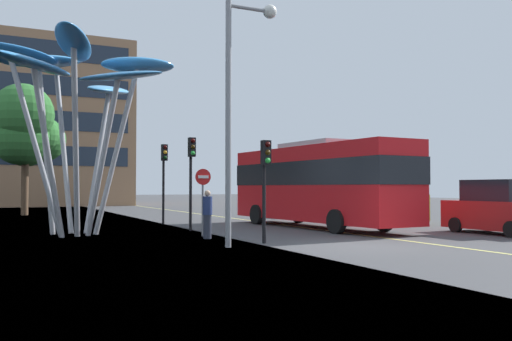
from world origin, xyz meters
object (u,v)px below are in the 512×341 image
Objects in this scene: traffic_light_kerb_far at (191,163)px; car_parked_mid at (389,203)px; car_parked_far at (312,201)px; street_lamp at (240,88)px; red_bus at (317,181)px; no_entry_sign at (203,191)px; traffic_light_kerb_near at (265,168)px; pedestrian at (207,214)px; leaf_sculpture at (69,77)px; traffic_light_island_mid at (164,167)px; car_parked_near at (499,209)px.

traffic_light_kerb_far is 10.93m from car_parked_mid.
car_parked_far is 18.02m from street_lamp.
red_bus is 6.37m from no_entry_sign.
traffic_light_kerb_near is 12.19m from car_parked_mid.
red_bus is at bearing 42.19° from street_lamp.
red_bus is 6.51× the size of pedestrian.
leaf_sculpture is at bearing 139.82° from pedestrian.
pedestrian is (4.28, -3.62, -5.17)m from leaf_sculpture.
traffic_light_island_mid is 11.51m from car_parked_mid.
traffic_light_kerb_far is 6.82m from street_lamp.
leaf_sculpture is 2.25× the size of car_parked_far.
street_lamp is at bearing -95.62° from traffic_light_kerb_far.
street_lamp reaches higher than traffic_light_island_mid.
car_parked_mid is at bearing 19.77° from pedestrian.
red_bus reaches higher than no_entry_sign.
street_lamp is (-0.74, -10.94, 2.02)m from traffic_light_island_mid.
red_bus is 2.61× the size of car_parked_near.
red_bus is 2.87× the size of traffic_light_kerb_far.
traffic_light_island_mid is at bearing 41.49° from leaf_sculpture.
traffic_light_island_mid is at bearing 86.12° from street_lamp.
leaf_sculpture is 6.77m from no_entry_sign.
no_entry_sign is at bearing 159.32° from car_parked_near.
car_parked_mid is at bearing -20.32° from traffic_light_island_mid.
car_parked_near is 11.34m from pedestrian.
traffic_light_kerb_near is at bearing -87.78° from traffic_light_island_mid.
traffic_light_kerb_near is (-5.17, -5.17, 0.32)m from red_bus.
red_bus is 7.32m from traffic_light_kerb_near.
traffic_light_kerb_far is at bearing 80.26° from pedestrian.
car_parked_near is 2.50× the size of pedestrian.
car_parked_near is at bearing -47.32° from traffic_light_island_mid.
no_entry_sign is at bearing 105.31° from traffic_light_kerb_near.
red_bus is 4.46× the size of no_entry_sign.
red_bus is 5.35m from car_parked_mid.
no_entry_sign is (0.20, 1.02, 0.81)m from pedestrian.
leaf_sculpture is 17.35m from car_parked_near.
pedestrian is (-10.92, 3.03, -0.12)m from car_parked_near.
street_lamp is at bearing -128.41° from car_parked_far.
red_bus is 2.91× the size of car_parked_mid.
car_parked_mid is 0.50× the size of street_lamp.
traffic_light_kerb_far is (-5.68, 0.74, 0.71)m from red_bus.
pedestrian is at bearing -135.06° from car_parked_far.
car_parked_mid is at bearing 13.98° from red_bus.
street_lamp reaches higher than red_bus.
red_bus reaches higher than car_parked_near.
car_parked_mid is at bearing 31.53° from street_lamp.
red_bus is 8.96m from street_lamp.
traffic_light_kerb_far is 2.82m from no_entry_sign.
traffic_light_kerb_near is at bearing 176.03° from car_parked_near.
leaf_sculpture reaches higher than traffic_light_kerb_near.
traffic_light_kerb_near is (5.40, -5.97, -3.61)m from leaf_sculpture.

